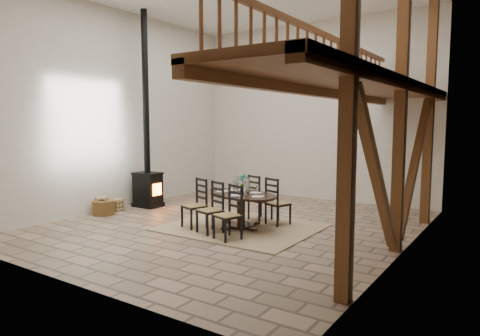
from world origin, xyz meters
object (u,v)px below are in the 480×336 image
Objects in this scene: log_basket at (103,207)px; dining_table at (237,209)px; log_stack at (117,205)px; wood_stove at (147,164)px.

dining_table is at bearing 10.87° from log_basket.
log_basket is (-3.40, -0.65, -0.22)m from dining_table.
log_stack is (-3.51, -0.16, -0.25)m from dining_table.
wood_stove reaches higher than log_basket.
wood_stove is 1.29m from log_stack.
log_basket is 0.50m from log_stack.
log_stack is at bearing 103.05° from log_basket.
log_stack is at bearing -159.18° from dining_table.
wood_stove reaches higher than log_stack.
log_basket is 1.54× the size of log_stack.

